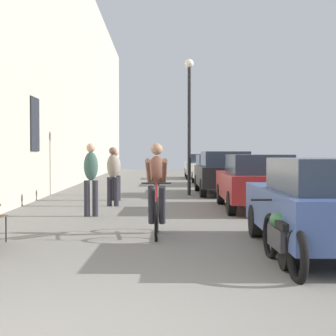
{
  "coord_description": "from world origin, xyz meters",
  "views": [
    {
      "loc": [
        0.71,
        -4.34,
        1.53
      ],
      "look_at": [
        1.07,
        14.34,
        0.98
      ],
      "focal_mm": 55.62,
      "sensor_mm": 36.0,
      "label": 1
    }
  ],
  "objects_px": {
    "pedestrian_far": "(115,172)",
    "street_lamp": "(189,109)",
    "parked_car_third": "(223,172)",
    "parked_car_second": "(255,181)",
    "pedestrian_near": "(91,175)",
    "parked_car_fourth": "(212,169)",
    "parked_motorcycle": "(283,238)",
    "parked_car_nearest": "(321,204)",
    "cyclist_on_bicycle": "(157,192)",
    "parked_car_fifth": "(200,166)",
    "pedestrian_mid": "(113,173)"
  },
  "relations": [
    {
      "from": "pedestrian_far",
      "to": "street_lamp",
      "type": "height_order",
      "value": "street_lamp"
    },
    {
      "from": "parked_car_third",
      "to": "parked_car_second",
      "type": "bearing_deg",
      "value": -87.63
    },
    {
      "from": "pedestrian_near",
      "to": "parked_car_fourth",
      "type": "distance_m",
      "value": 12.98
    },
    {
      "from": "parked_motorcycle",
      "to": "parked_car_fourth",
      "type": "bearing_deg",
      "value": 87.09
    },
    {
      "from": "pedestrian_far",
      "to": "parked_car_nearest",
      "type": "relative_size",
      "value": 0.4
    },
    {
      "from": "parked_car_second",
      "to": "parked_motorcycle",
      "type": "bearing_deg",
      "value": -97.74
    },
    {
      "from": "cyclist_on_bicycle",
      "to": "parked_car_third",
      "type": "bearing_deg",
      "value": 75.58
    },
    {
      "from": "parked_car_fifth",
      "to": "parked_car_nearest",
      "type": "bearing_deg",
      "value": -89.98
    },
    {
      "from": "pedestrian_near",
      "to": "street_lamp",
      "type": "relative_size",
      "value": 0.36
    },
    {
      "from": "parked_car_second",
      "to": "parked_car_fifth",
      "type": "relative_size",
      "value": 1.02
    },
    {
      "from": "parked_car_nearest",
      "to": "pedestrian_near",
      "type": "bearing_deg",
      "value": 131.89
    },
    {
      "from": "pedestrian_near",
      "to": "pedestrian_far",
      "type": "relative_size",
      "value": 1.07
    },
    {
      "from": "pedestrian_mid",
      "to": "pedestrian_far",
      "type": "bearing_deg",
      "value": 92.36
    },
    {
      "from": "parked_car_nearest",
      "to": "parked_car_third",
      "type": "distance_m",
      "value": 11.19
    },
    {
      "from": "parked_car_third",
      "to": "street_lamp",
      "type": "bearing_deg",
      "value": -163.67
    },
    {
      "from": "pedestrian_near",
      "to": "parked_car_fifth",
      "type": "distance_m",
      "value": 18.88
    },
    {
      "from": "parked_motorcycle",
      "to": "pedestrian_far",
      "type": "bearing_deg",
      "value": 107.1
    },
    {
      "from": "parked_car_nearest",
      "to": "parked_car_second",
      "type": "distance_m",
      "value": 5.98
    },
    {
      "from": "street_lamp",
      "to": "parked_motorcycle",
      "type": "distance_m",
      "value": 12.2
    },
    {
      "from": "cyclist_on_bicycle",
      "to": "parked_car_fifth",
      "type": "bearing_deg",
      "value": 83.23
    },
    {
      "from": "parked_car_fourth",
      "to": "parked_motorcycle",
      "type": "height_order",
      "value": "parked_car_fourth"
    },
    {
      "from": "pedestrian_far",
      "to": "parked_car_fifth",
      "type": "relative_size",
      "value": 0.4
    },
    {
      "from": "street_lamp",
      "to": "parked_car_third",
      "type": "xyz_separation_m",
      "value": [
        1.27,
        0.37,
        -2.29
      ]
    },
    {
      "from": "cyclist_on_bicycle",
      "to": "parked_car_nearest",
      "type": "distance_m",
      "value": 3.09
    },
    {
      "from": "pedestrian_near",
      "to": "parked_car_nearest",
      "type": "bearing_deg",
      "value": -48.11
    },
    {
      "from": "street_lamp",
      "to": "pedestrian_near",
      "type": "bearing_deg",
      "value": -113.72
    },
    {
      "from": "pedestrian_far",
      "to": "parked_car_fifth",
      "type": "height_order",
      "value": "pedestrian_far"
    },
    {
      "from": "pedestrian_far",
      "to": "parked_car_fourth",
      "type": "height_order",
      "value": "pedestrian_far"
    },
    {
      "from": "parked_car_nearest",
      "to": "cyclist_on_bicycle",
      "type": "bearing_deg",
      "value": 145.07
    },
    {
      "from": "street_lamp",
      "to": "parked_car_nearest",
      "type": "xyz_separation_m",
      "value": [
        1.38,
        -10.82,
        -2.35
      ]
    },
    {
      "from": "pedestrian_mid",
      "to": "parked_car_third",
      "type": "height_order",
      "value": "pedestrian_mid"
    },
    {
      "from": "parked_car_fourth",
      "to": "pedestrian_mid",
      "type": "bearing_deg",
      "value": -111.32
    },
    {
      "from": "cyclist_on_bicycle",
      "to": "parked_car_fourth",
      "type": "height_order",
      "value": "cyclist_on_bicycle"
    },
    {
      "from": "parked_car_nearest",
      "to": "parked_motorcycle",
      "type": "height_order",
      "value": "parked_car_nearest"
    },
    {
      "from": "pedestrian_mid",
      "to": "parked_motorcycle",
      "type": "height_order",
      "value": "pedestrian_mid"
    },
    {
      "from": "pedestrian_near",
      "to": "parked_car_third",
      "type": "xyz_separation_m",
      "value": [
        4.01,
        6.6,
        -0.18
      ]
    },
    {
      "from": "pedestrian_near",
      "to": "parked_car_fifth",
      "type": "relative_size",
      "value": 0.43
    },
    {
      "from": "pedestrian_near",
      "to": "parked_car_second",
      "type": "bearing_deg",
      "value": 18.15
    },
    {
      "from": "parked_car_fourth",
      "to": "street_lamp",
      "type": "bearing_deg",
      "value": -103.41
    },
    {
      "from": "parked_car_fourth",
      "to": "pedestrian_far",
      "type": "bearing_deg",
      "value": -115.87
    },
    {
      "from": "pedestrian_near",
      "to": "parked_car_third",
      "type": "bearing_deg",
      "value": 58.72
    },
    {
      "from": "street_lamp",
      "to": "cyclist_on_bicycle",
      "type": "bearing_deg",
      "value": -97.23
    },
    {
      "from": "cyclist_on_bicycle",
      "to": "parked_car_fourth",
      "type": "distance_m",
      "value": 15.34
    },
    {
      "from": "pedestrian_far",
      "to": "street_lamp",
      "type": "distance_m",
      "value": 3.9
    },
    {
      "from": "parked_car_second",
      "to": "street_lamp",
      "type": "bearing_deg",
      "value": 107.1
    },
    {
      "from": "street_lamp",
      "to": "parked_car_third",
      "type": "relative_size",
      "value": 1.1
    },
    {
      "from": "parked_car_third",
      "to": "parked_car_fourth",
      "type": "bearing_deg",
      "value": 88.27
    },
    {
      "from": "cyclist_on_bicycle",
      "to": "parked_car_fifth",
      "type": "xyz_separation_m",
      "value": [
        2.52,
        21.25,
        -0.05
      ]
    },
    {
      "from": "parked_car_fifth",
      "to": "parked_car_fourth",
      "type": "bearing_deg",
      "value": -89.32
    },
    {
      "from": "street_lamp",
      "to": "parked_motorcycle",
      "type": "bearing_deg",
      "value": -87.44
    }
  ]
}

